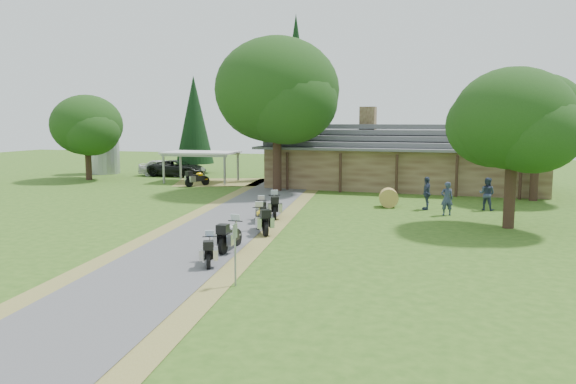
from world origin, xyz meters
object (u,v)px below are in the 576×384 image
(car_dark_suv, at_px, (177,164))
(motorcycle_row_a, at_px, (209,249))
(motorcycle_row_e, at_px, (275,205))
(motorcycle_row_b, at_px, (230,234))
(motorcycle_row_c, at_px, (262,218))
(motorcycle_row_d, at_px, (262,209))
(silo, at_px, (103,142))
(motorcycle_carport_a, at_px, (197,177))
(hay_bale, at_px, (389,198))
(carport, at_px, (202,167))
(lodge, at_px, (404,155))
(car_white_sedan, at_px, (164,165))

(car_dark_suv, distance_m, motorcycle_row_a, 32.48)
(motorcycle_row_e, bearing_deg, motorcycle_row_b, 165.78)
(motorcycle_row_c, height_order, motorcycle_row_d, motorcycle_row_c)
(silo, xyz_separation_m, motorcycle_row_a, (24.69, -28.23, -2.44))
(motorcycle_row_d, height_order, motorcycle_carport_a, motorcycle_carport_a)
(hay_bale, bearing_deg, motorcycle_row_e, -134.50)
(motorcycle_row_a, xyz_separation_m, hay_bale, (4.38, 15.49, -0.02))
(silo, relative_size, carport, 1.03)
(silo, height_order, hay_bale, silo)
(silo, xyz_separation_m, hay_bale, (29.06, -12.74, -2.45))
(carport, xyz_separation_m, motorcycle_row_d, (11.13, -15.61, -0.64))
(motorcycle_row_c, distance_m, motorcycle_row_e, 4.24)
(motorcycle_row_c, bearing_deg, motorcycle_row_a, 149.35)
(lodge, relative_size, motorcycle_row_d, 11.68)
(carport, bearing_deg, hay_bale, -32.18)
(lodge, distance_m, motorcycle_row_e, 16.66)
(silo, xyz_separation_m, motorcycle_row_c, (24.52, -22.34, -2.32))
(lodge, xyz_separation_m, motorcycle_row_a, (-4.14, -25.81, -1.87))
(lodge, distance_m, car_white_sedan, 22.27)
(car_white_sedan, relative_size, motorcycle_row_b, 2.93)
(carport, bearing_deg, motorcycle_row_e, -55.77)
(lodge, height_order, motorcycle_row_b, lodge)
(car_white_sedan, bearing_deg, motorcycle_carport_a, -141.57)
(hay_bale, bearing_deg, motorcycle_row_b, -108.93)
(motorcycle_row_e, xyz_separation_m, motorcycle_carport_a, (-10.37, 11.50, 0.01))
(motorcycle_row_a, bearing_deg, carport, 3.68)
(silo, relative_size, motorcycle_carport_a, 2.94)
(motorcycle_row_c, height_order, motorcycle_carport_a, motorcycle_carport_a)
(motorcycle_row_b, bearing_deg, silo, 41.19)
(motorcycle_carport_a, relative_size, hay_bale, 1.84)
(silo, relative_size, car_dark_suv, 1.04)
(motorcycle_row_a, height_order, motorcycle_row_b, motorcycle_row_b)
(motorcycle_carport_a, bearing_deg, motorcycle_row_a, -127.33)
(carport, height_order, motorcycle_carport_a, carport)
(motorcycle_row_b, height_order, motorcycle_row_d, motorcycle_row_b)
(motorcycle_row_c, bearing_deg, lodge, -44.46)
(motorcycle_row_b, bearing_deg, motorcycle_row_e, 3.76)
(carport, bearing_deg, silo, 158.20)
(motorcycle_row_c, bearing_deg, carport, 1.19)
(motorcycle_row_b, bearing_deg, carport, 26.72)
(motorcycle_row_d, bearing_deg, motorcycle_carport_a, 15.17)
(lodge, bearing_deg, car_white_sedan, 174.65)
(carport, height_order, motorcycle_row_e, carport)
(car_dark_suv, xyz_separation_m, motorcycle_row_b, (16.42, -25.66, -0.43))
(car_dark_suv, relative_size, motorcycle_row_b, 2.93)
(car_white_sedan, height_order, motorcycle_row_e, car_white_sedan)
(silo, xyz_separation_m, motorcycle_row_e, (23.72, -18.18, -2.32))
(silo, distance_m, motorcycle_row_c, 33.25)
(motorcycle_row_c, distance_m, motorcycle_carport_a, 19.24)
(motorcycle_row_d, xyz_separation_m, motorcycle_row_e, (0.24, 1.33, 0.06))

